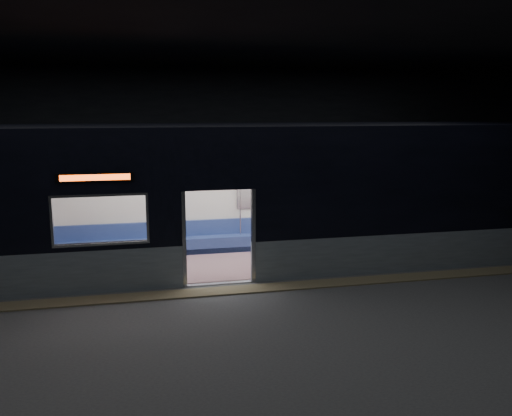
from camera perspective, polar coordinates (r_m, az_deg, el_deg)
name	(u,v)px	position (r m, az deg, el deg)	size (l,w,h in m)	color
station_floor	(228,301)	(10.81, -2.98, -9.75)	(24.00, 14.00, 0.01)	#47494C
station_envelope	(226,112)	(10.14, -3.18, 10.09)	(24.00, 14.00, 5.00)	black
tactile_strip	(223,291)	(11.31, -3.45, -8.71)	(22.80, 0.50, 0.03)	#8C7F59
metro_car	(209,189)	(12.80, -4.96, 1.98)	(18.00, 3.04, 3.35)	#8E9CA9
passenger	(332,218)	(14.79, 8.04, -1.09)	(0.41, 0.69, 1.35)	black
handbag	(334,224)	(14.60, 8.18, -1.73)	(0.26, 0.22, 0.13)	black
transit_map	(255,195)	(14.38, -0.06, 1.35)	(0.91, 0.03, 0.59)	white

